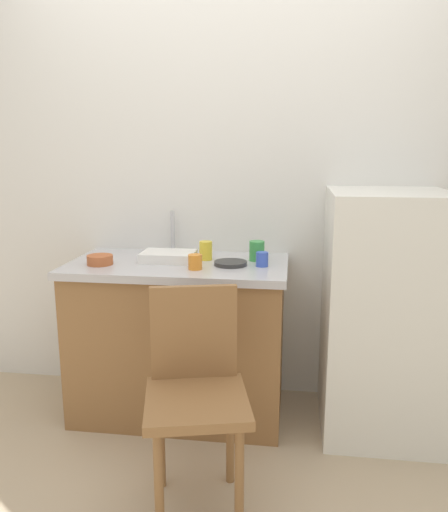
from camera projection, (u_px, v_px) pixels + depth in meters
name	position (u px, v px, depth m)	size (l,w,h in m)	color
ground_plane	(199.00, 488.00, 2.18)	(8.00, 8.00, 0.00)	tan
back_wall	(229.00, 180.00, 2.88)	(4.80, 0.10, 2.52)	silver
cabinet_base	(180.00, 341.00, 2.75)	(1.11, 0.60, 0.81)	olive
countertop	(179.00, 266.00, 2.66)	(1.15, 0.64, 0.04)	#B7B7BC
faucet	(173.00, 231.00, 2.88)	(0.02, 0.02, 0.24)	#B7B7BC
refrigerator	(383.00, 313.00, 2.55)	(0.58, 0.63, 1.24)	silver
chair	(196.00, 388.00, 2.02)	(0.48, 0.48, 0.89)	olive
dish_tray	(168.00, 256.00, 2.67)	(0.28, 0.20, 0.05)	white
terracotta_bowl	(100.00, 260.00, 2.59)	(0.13, 0.13, 0.05)	#B25B33
hotplate	(231.00, 263.00, 2.58)	(0.17, 0.17, 0.02)	#2D2D2D
cup_yellow	(206.00, 251.00, 2.69)	(0.07, 0.07, 0.10)	yellow
cup_green	(257.00, 251.00, 2.67)	(0.08, 0.08, 0.11)	green
cup_blue	(262.00, 259.00, 2.55)	(0.06, 0.06, 0.07)	blue
cup_orange	(195.00, 262.00, 2.49)	(0.07, 0.07, 0.07)	orange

